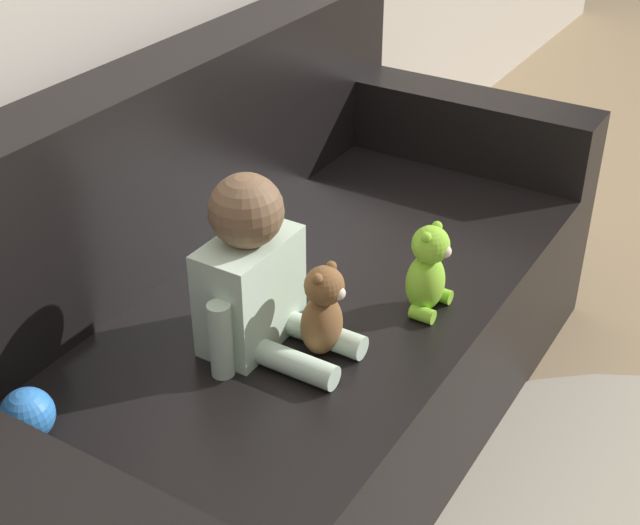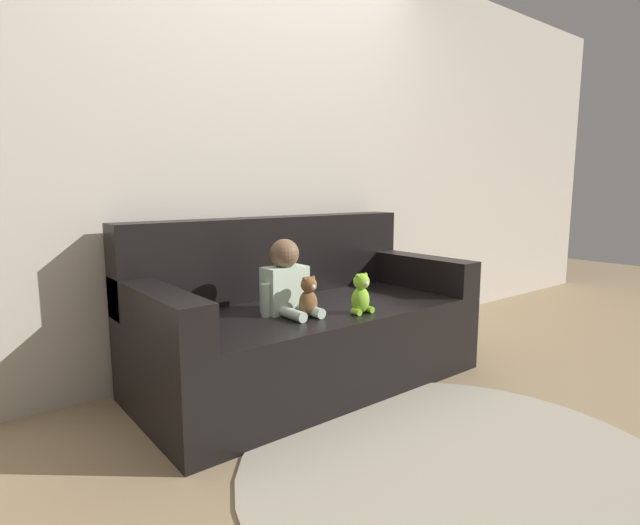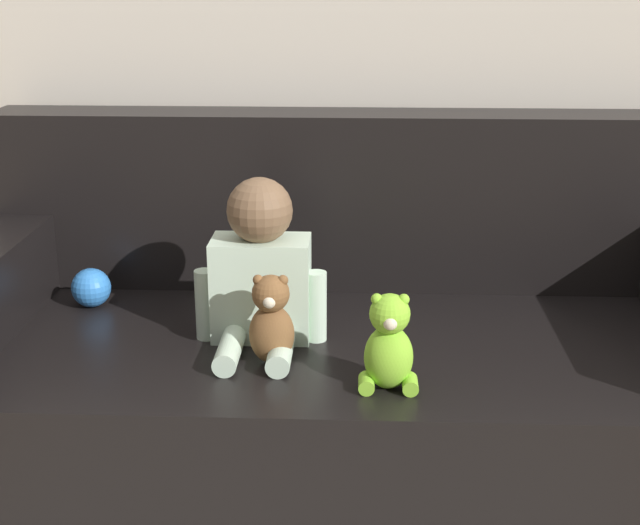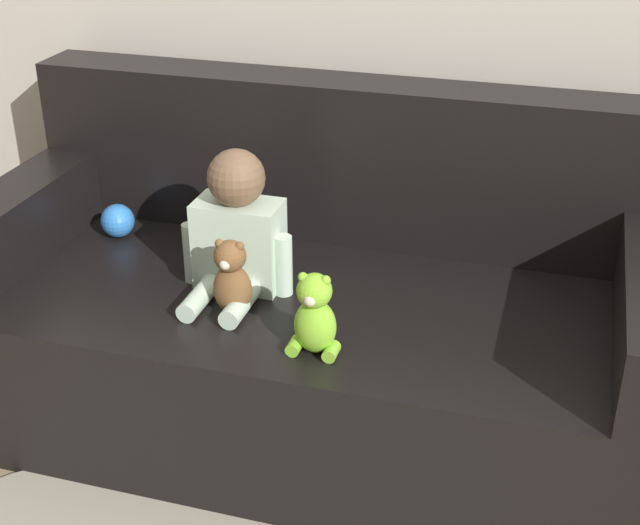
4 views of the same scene
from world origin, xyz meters
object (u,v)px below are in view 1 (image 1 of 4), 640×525
(couch, at_px, (268,327))
(toy_ball, at_px, (27,414))
(teddy_bear_brown, at_px, (323,311))
(plush_toy_side, at_px, (428,271))
(person_baby, at_px, (255,275))

(couch, relative_size, toy_ball, 18.68)
(couch, xyz_separation_m, toy_ball, (-0.64, 0.08, 0.17))
(couch, height_order, teddy_bear_brown, couch)
(couch, height_order, plush_toy_side, couch)
(couch, bearing_deg, person_baby, -150.26)
(person_baby, height_order, toy_ball, person_baby)
(plush_toy_side, height_order, toy_ball, plush_toy_side)
(person_baby, relative_size, plush_toy_side, 1.82)
(couch, xyz_separation_m, plush_toy_side, (0.10, -0.35, 0.22))
(person_baby, xyz_separation_m, plush_toy_side, (0.28, -0.25, -0.06))
(teddy_bear_brown, bearing_deg, plush_toy_side, -24.39)
(plush_toy_side, xyz_separation_m, toy_ball, (-0.73, 0.43, -0.05))
(teddy_bear_brown, bearing_deg, person_baby, 105.15)
(couch, distance_m, plush_toy_side, 0.43)
(couch, distance_m, toy_ball, 0.66)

